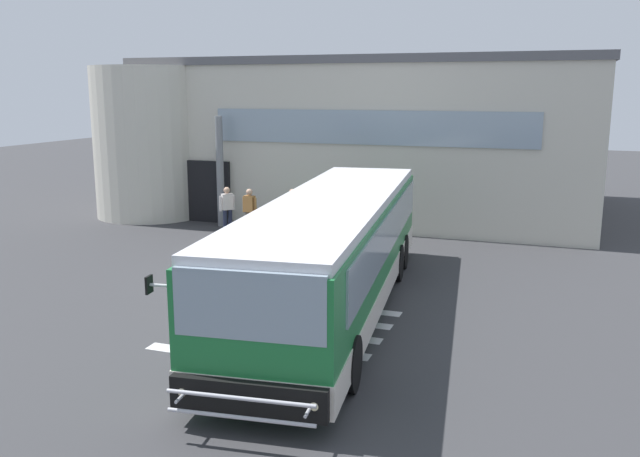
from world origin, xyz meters
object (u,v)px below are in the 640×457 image
at_px(entry_support_column, 220,172).
at_px(passenger_by_doorway, 250,210).
at_px(passenger_near_column, 227,207).
at_px(bus_main_foreground, 333,255).
at_px(passenger_at_curb_edge, 292,210).

xyz_separation_m(entry_support_column, passenger_by_doorway, (1.75, -1.16, -1.15)).
bearing_deg(passenger_near_column, bus_main_foreground, -47.60).
relative_size(bus_main_foreground, passenger_near_column, 7.58).
distance_m(passenger_by_doorway, passenger_at_curb_edge, 1.52).
bearing_deg(passenger_at_curb_edge, bus_main_foreground, -61.56).
distance_m(passenger_near_column, passenger_at_curb_edge, 2.42).
height_order(entry_support_column, passenger_by_doorway, entry_support_column).
relative_size(passenger_near_column, passenger_at_curb_edge, 1.00).
bearing_deg(passenger_by_doorway, passenger_at_curb_edge, 18.40).
distance_m(bus_main_foreground, passenger_by_doorway, 8.73).
bearing_deg(passenger_by_doorway, passenger_near_column, 172.46).
bearing_deg(passenger_at_curb_edge, passenger_by_doorway, -161.60).
distance_m(entry_support_column, bus_main_foreground, 10.77).
bearing_deg(entry_support_column, passenger_by_doorway, -33.42).
bearing_deg(bus_main_foreground, passenger_at_curb_edge, 118.44).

